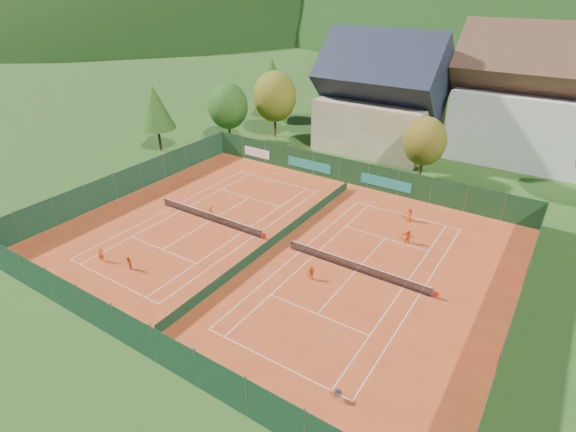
{
  "coord_description": "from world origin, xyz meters",
  "views": [
    {
      "loc": [
        20.1,
        -28.81,
        21.54
      ],
      "look_at": [
        0.0,
        2.0,
        2.0
      ],
      "focal_mm": 28.0,
      "sensor_mm": 36.0,
      "label": 1
    }
  ],
  "objects_px": {
    "chalet": "(381,101)",
    "player_left_near": "(101,255)",
    "hotel_block_a": "(541,105)",
    "player_left_mid": "(129,263)",
    "player_left_far": "(211,212)",
    "player_right_near": "(311,273)",
    "player_right_far_b": "(408,236)",
    "ball_hopper": "(338,393)",
    "player_right_far_a": "(410,215)"
  },
  "relations": [
    {
      "from": "chalet",
      "to": "player_left_near",
      "type": "height_order",
      "value": "chalet"
    },
    {
      "from": "hotel_block_a",
      "to": "player_left_mid",
      "type": "xyz_separation_m",
      "value": [
        -23.9,
        -46.08,
        -6.75
      ]
    },
    {
      "from": "player_left_far",
      "to": "player_right_near",
      "type": "distance_m",
      "value": 14.26
    },
    {
      "from": "player_left_mid",
      "to": "player_right_far_b",
      "type": "distance_m",
      "value": 24.55
    },
    {
      "from": "chalet",
      "to": "player_right_far_b",
      "type": "distance_m",
      "value": 27.33
    },
    {
      "from": "chalet",
      "to": "ball_hopper",
      "type": "bearing_deg",
      "value": -69.59
    },
    {
      "from": "ball_hopper",
      "to": "player_left_far",
      "type": "bearing_deg",
      "value": 148.66
    },
    {
      "from": "ball_hopper",
      "to": "player_left_far",
      "type": "height_order",
      "value": "player_left_far"
    },
    {
      "from": "player_left_far",
      "to": "player_right_near",
      "type": "height_order",
      "value": "player_left_far"
    },
    {
      "from": "chalet",
      "to": "player_left_mid",
      "type": "relative_size",
      "value": 12.79
    },
    {
      "from": "player_left_far",
      "to": "player_right_far_b",
      "type": "bearing_deg",
      "value": -146.24
    },
    {
      "from": "ball_hopper",
      "to": "player_right_near",
      "type": "distance_m",
      "value": 11.82
    },
    {
      "from": "hotel_block_a",
      "to": "player_right_near",
      "type": "relative_size",
      "value": 17.36
    },
    {
      "from": "player_right_far_a",
      "to": "player_right_far_b",
      "type": "xyz_separation_m",
      "value": [
        1.35,
        -4.2,
        -0.01
      ]
    },
    {
      "from": "player_left_mid",
      "to": "player_right_near",
      "type": "distance_m",
      "value": 15.16
    },
    {
      "from": "player_right_far_a",
      "to": "player_right_far_b",
      "type": "distance_m",
      "value": 4.41
    },
    {
      "from": "player_left_far",
      "to": "player_right_near",
      "type": "xyz_separation_m",
      "value": [
        13.82,
        -3.5,
        -0.09
      ]
    },
    {
      "from": "player_left_near",
      "to": "player_right_far_a",
      "type": "bearing_deg",
      "value": 9.86
    },
    {
      "from": "chalet",
      "to": "player_right_near",
      "type": "xyz_separation_m",
      "value": [
        8.47,
        -32.94,
        -6.0
      ]
    },
    {
      "from": "player_right_far_a",
      "to": "player_right_far_b",
      "type": "relative_size",
      "value": 1.01
    },
    {
      "from": "player_right_far_a",
      "to": "player_left_far",
      "type": "bearing_deg",
      "value": 36.74
    },
    {
      "from": "player_left_near",
      "to": "player_left_far",
      "type": "bearing_deg",
      "value": 39.05
    },
    {
      "from": "hotel_block_a",
      "to": "ball_hopper",
      "type": "relative_size",
      "value": 27.0
    },
    {
      "from": "player_left_mid",
      "to": "player_left_far",
      "type": "height_order",
      "value": "player_left_far"
    },
    {
      "from": "ball_hopper",
      "to": "player_left_mid",
      "type": "height_order",
      "value": "player_left_mid"
    },
    {
      "from": "player_left_mid",
      "to": "player_right_far_b",
      "type": "height_order",
      "value": "player_right_far_b"
    },
    {
      "from": "player_left_far",
      "to": "player_right_far_b",
      "type": "xyz_separation_m",
      "value": [
        18.36,
        6.14,
        -0.01
      ]
    },
    {
      "from": "chalet",
      "to": "ball_hopper",
      "type": "height_order",
      "value": "chalet"
    },
    {
      "from": "chalet",
      "to": "player_left_near",
      "type": "relative_size",
      "value": 12.47
    },
    {
      "from": "player_right_far_b",
      "to": "player_left_mid",
      "type": "bearing_deg",
      "value": 47.85
    },
    {
      "from": "ball_hopper",
      "to": "chalet",
      "type": "bearing_deg",
      "value": 110.41
    },
    {
      "from": "chalet",
      "to": "player_left_mid",
      "type": "xyz_separation_m",
      "value": [
        -4.9,
        -40.08,
        -5.99
      ]
    },
    {
      "from": "ball_hopper",
      "to": "player_right_far_a",
      "type": "bearing_deg",
      "value": 99.94
    },
    {
      "from": "hotel_block_a",
      "to": "player_left_near",
      "type": "distance_m",
      "value": 54.18
    },
    {
      "from": "player_left_mid",
      "to": "player_right_far_a",
      "type": "xyz_separation_m",
      "value": [
        16.57,
        20.99,
        0.08
      ]
    },
    {
      "from": "ball_hopper",
      "to": "player_right_far_b",
      "type": "distance_m",
      "value": 19.17
    },
    {
      "from": "chalet",
      "to": "hotel_block_a",
      "type": "height_order",
      "value": "hotel_block_a"
    },
    {
      "from": "player_right_far_a",
      "to": "ball_hopper",
      "type": "bearing_deg",
      "value": 105.37
    },
    {
      "from": "player_right_far_a",
      "to": "player_right_near",
      "type": "bearing_deg",
      "value": 82.44
    },
    {
      "from": "player_left_near",
      "to": "player_right_near",
      "type": "height_order",
      "value": "player_left_near"
    },
    {
      "from": "player_right_far_a",
      "to": "chalet",
      "type": "bearing_deg",
      "value": -53.14
    },
    {
      "from": "player_left_mid",
      "to": "player_right_far_b",
      "type": "relative_size",
      "value": 0.9
    },
    {
      "from": "ball_hopper",
      "to": "player_left_mid",
      "type": "relative_size",
      "value": 0.63
    },
    {
      "from": "hotel_block_a",
      "to": "player_left_far",
      "type": "bearing_deg",
      "value": -124.49
    },
    {
      "from": "player_left_near",
      "to": "player_left_mid",
      "type": "height_order",
      "value": "player_left_near"
    },
    {
      "from": "hotel_block_a",
      "to": "player_right_far_b",
      "type": "relative_size",
      "value": 15.39
    },
    {
      "from": "ball_hopper",
      "to": "player_left_far",
      "type": "xyz_separation_m",
      "value": [
        -21.08,
        12.83,
        0.16
      ]
    },
    {
      "from": "player_right_near",
      "to": "player_right_far_a",
      "type": "height_order",
      "value": "player_right_far_a"
    },
    {
      "from": "ball_hopper",
      "to": "player_left_near",
      "type": "height_order",
      "value": "player_left_near"
    },
    {
      "from": "ball_hopper",
      "to": "player_left_near",
      "type": "relative_size",
      "value": 0.62
    }
  ]
}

